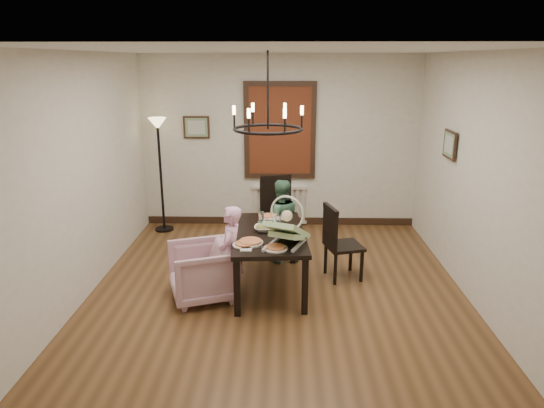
{
  "coord_description": "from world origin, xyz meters",
  "views": [
    {
      "loc": [
        0.08,
        -5.36,
        2.7
      ],
      "look_at": [
        -0.07,
        0.17,
        1.05
      ],
      "focal_mm": 32.0,
      "sensor_mm": 36.0,
      "label": 1
    }
  ],
  "objects_px": {
    "chair_far": "(278,213)",
    "armchair": "(202,272)",
    "baby_bouncer": "(287,228)",
    "drinking_glass": "(268,226)",
    "chair_right": "(344,242)",
    "seated_man": "(280,228)",
    "dining_table": "(268,238)",
    "floor_lamp": "(161,177)",
    "elderly_woman": "(231,261)"
  },
  "relations": [
    {
      "from": "chair_far",
      "to": "drinking_glass",
      "type": "xyz_separation_m",
      "value": [
        -0.11,
        -1.29,
        0.25
      ]
    },
    {
      "from": "elderly_woman",
      "to": "drinking_glass",
      "type": "xyz_separation_m",
      "value": [
        0.42,
        0.31,
        0.32
      ]
    },
    {
      "from": "chair_right",
      "to": "baby_bouncer",
      "type": "relative_size",
      "value": 1.68
    },
    {
      "from": "baby_bouncer",
      "to": "drinking_glass",
      "type": "distance_m",
      "value": 0.47
    },
    {
      "from": "chair_right",
      "to": "armchair",
      "type": "xyz_separation_m",
      "value": [
        -1.72,
        -0.6,
        -0.16
      ]
    },
    {
      "from": "chair_right",
      "to": "dining_table",
      "type": "bearing_deg",
      "value": 91.17
    },
    {
      "from": "armchair",
      "to": "seated_man",
      "type": "height_order",
      "value": "seated_man"
    },
    {
      "from": "floor_lamp",
      "to": "chair_right",
      "type": "bearing_deg",
      "value": -32.48
    },
    {
      "from": "floor_lamp",
      "to": "baby_bouncer",
      "type": "bearing_deg",
      "value": -50.35
    },
    {
      "from": "dining_table",
      "to": "drinking_glass",
      "type": "distance_m",
      "value": 0.16
    },
    {
      "from": "chair_far",
      "to": "baby_bouncer",
      "type": "xyz_separation_m",
      "value": [
        0.12,
        -1.68,
        0.37
      ]
    },
    {
      "from": "seated_man",
      "to": "chair_right",
      "type": "bearing_deg",
      "value": 135.54
    },
    {
      "from": "chair_right",
      "to": "drinking_glass",
      "type": "height_order",
      "value": "chair_right"
    },
    {
      "from": "baby_bouncer",
      "to": "drinking_glass",
      "type": "relative_size",
      "value": 3.82
    },
    {
      "from": "chair_far",
      "to": "armchair",
      "type": "bearing_deg",
      "value": -130.82
    },
    {
      "from": "baby_bouncer",
      "to": "drinking_glass",
      "type": "xyz_separation_m",
      "value": [
        -0.23,
        0.39,
        -0.11
      ]
    },
    {
      "from": "dining_table",
      "to": "chair_far",
      "type": "xyz_separation_m",
      "value": [
        0.11,
        1.28,
        -0.09
      ]
    },
    {
      "from": "chair_far",
      "to": "chair_right",
      "type": "relative_size",
      "value": 1.1
    },
    {
      "from": "armchair",
      "to": "seated_man",
      "type": "bearing_deg",
      "value": 121.83
    },
    {
      "from": "chair_far",
      "to": "dining_table",
      "type": "bearing_deg",
      "value": -107.01
    },
    {
      "from": "dining_table",
      "to": "seated_man",
      "type": "height_order",
      "value": "seated_man"
    },
    {
      "from": "chair_far",
      "to": "chair_right",
      "type": "bearing_deg",
      "value": -62.08
    },
    {
      "from": "chair_far",
      "to": "chair_right",
      "type": "distance_m",
      "value": 1.31
    },
    {
      "from": "chair_far",
      "to": "floor_lamp",
      "type": "height_order",
      "value": "floor_lamp"
    },
    {
      "from": "chair_right",
      "to": "armchair",
      "type": "relative_size",
      "value": 1.34
    },
    {
      "from": "dining_table",
      "to": "armchair",
      "type": "xyz_separation_m",
      "value": [
        -0.77,
        -0.32,
        -0.3
      ]
    },
    {
      "from": "armchair",
      "to": "floor_lamp",
      "type": "bearing_deg",
      "value": -175.82
    },
    {
      "from": "dining_table",
      "to": "seated_man",
      "type": "bearing_deg",
      "value": 75.92
    },
    {
      "from": "chair_right",
      "to": "seated_man",
      "type": "relative_size",
      "value": 1.01
    },
    {
      "from": "dining_table",
      "to": "floor_lamp",
      "type": "height_order",
      "value": "floor_lamp"
    },
    {
      "from": "dining_table",
      "to": "chair_right",
      "type": "xyz_separation_m",
      "value": [
        0.95,
        0.28,
        -0.14
      ]
    },
    {
      "from": "chair_right",
      "to": "armchair",
      "type": "height_order",
      "value": "chair_right"
    },
    {
      "from": "dining_table",
      "to": "chair_right",
      "type": "relative_size",
      "value": 1.62
    },
    {
      "from": "seated_man",
      "to": "armchair",
      "type": "bearing_deg",
      "value": 39.28
    },
    {
      "from": "chair_far",
      "to": "chair_right",
      "type": "xyz_separation_m",
      "value": [
        0.85,
        -1.0,
        -0.05
      ]
    },
    {
      "from": "dining_table",
      "to": "floor_lamp",
      "type": "relative_size",
      "value": 0.88
    },
    {
      "from": "chair_far",
      "to": "floor_lamp",
      "type": "xyz_separation_m",
      "value": [
        -1.89,
        0.74,
        0.36
      ]
    },
    {
      "from": "armchair",
      "to": "floor_lamp",
      "type": "distance_m",
      "value": 2.62
    },
    {
      "from": "elderly_woman",
      "to": "chair_far",
      "type": "bearing_deg",
      "value": 171.83
    },
    {
      "from": "seated_man",
      "to": "drinking_glass",
      "type": "relative_size",
      "value": 6.33
    },
    {
      "from": "seated_man",
      "to": "baby_bouncer",
      "type": "distance_m",
      "value": 1.28
    },
    {
      "from": "chair_right",
      "to": "baby_bouncer",
      "type": "xyz_separation_m",
      "value": [
        -0.73,
        -0.68,
        0.42
      ]
    },
    {
      "from": "dining_table",
      "to": "chair_right",
      "type": "height_order",
      "value": "chair_right"
    },
    {
      "from": "baby_bouncer",
      "to": "elderly_woman",
      "type": "bearing_deg",
      "value": -164.94
    },
    {
      "from": "drinking_glass",
      "to": "elderly_woman",
      "type": "bearing_deg",
      "value": -143.67
    },
    {
      "from": "seated_man",
      "to": "baby_bouncer",
      "type": "relative_size",
      "value": 1.65
    },
    {
      "from": "chair_far",
      "to": "seated_man",
      "type": "distance_m",
      "value": 0.49
    },
    {
      "from": "dining_table",
      "to": "baby_bouncer",
      "type": "height_order",
      "value": "baby_bouncer"
    },
    {
      "from": "armchair",
      "to": "elderly_woman",
      "type": "relative_size",
      "value": 0.78
    },
    {
      "from": "armchair",
      "to": "dining_table",
      "type": "bearing_deg",
      "value": 93.21
    }
  ]
}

